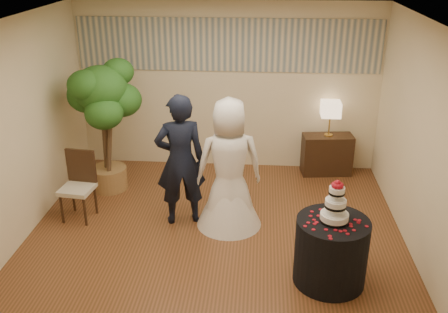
# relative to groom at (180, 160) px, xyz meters

# --- Properties ---
(floor) EXTENTS (5.00, 5.00, 0.00)m
(floor) POSITION_rel_groom_xyz_m (0.50, -0.51, -0.92)
(floor) COLOR brown
(floor) RESTS_ON ground
(ceiling) EXTENTS (5.00, 5.00, 0.00)m
(ceiling) POSITION_rel_groom_xyz_m (0.50, -0.51, 1.88)
(ceiling) COLOR white
(ceiling) RESTS_ON wall_back
(wall_back) EXTENTS (5.00, 0.06, 2.80)m
(wall_back) POSITION_rel_groom_xyz_m (0.50, 1.99, 0.48)
(wall_back) COLOR beige
(wall_back) RESTS_ON ground
(wall_front) EXTENTS (5.00, 0.06, 2.80)m
(wall_front) POSITION_rel_groom_xyz_m (0.50, -3.01, 0.48)
(wall_front) COLOR beige
(wall_front) RESTS_ON ground
(wall_left) EXTENTS (0.06, 5.00, 2.80)m
(wall_left) POSITION_rel_groom_xyz_m (-2.00, -0.51, 0.48)
(wall_left) COLOR beige
(wall_left) RESTS_ON ground
(wall_right) EXTENTS (0.06, 5.00, 2.80)m
(wall_right) POSITION_rel_groom_xyz_m (3.00, -0.51, 0.48)
(wall_right) COLOR beige
(wall_right) RESTS_ON ground
(mural_border) EXTENTS (4.90, 0.02, 0.85)m
(mural_border) POSITION_rel_groom_xyz_m (0.50, 1.97, 1.18)
(mural_border) COLOR #A2A392
(mural_border) RESTS_ON wall_back
(groom) EXTENTS (0.77, 0.61, 1.85)m
(groom) POSITION_rel_groom_xyz_m (0.00, 0.00, 0.00)
(groom) COLOR black
(groom) RESTS_ON floor
(bride) EXTENTS (1.05, 1.05, 1.81)m
(bride) POSITION_rel_groom_xyz_m (0.66, -0.04, -0.02)
(bride) COLOR white
(bride) RESTS_ON floor
(cake_table) EXTENTS (0.95, 0.95, 0.79)m
(cake_table) POSITION_rel_groom_xyz_m (1.90, -1.22, -0.53)
(cake_table) COLOR black
(cake_table) RESTS_ON floor
(wedding_cake) EXTENTS (0.32, 0.32, 0.50)m
(wedding_cake) POSITION_rel_groom_xyz_m (1.90, -1.22, 0.12)
(wedding_cake) COLOR white
(wedding_cake) RESTS_ON cake_table
(console) EXTENTS (0.85, 0.45, 0.68)m
(console) POSITION_rel_groom_xyz_m (2.19, 1.74, -0.58)
(console) COLOR #311F12
(console) RESTS_ON floor
(table_lamp) EXTENTS (0.31, 0.31, 0.58)m
(table_lamp) POSITION_rel_groom_xyz_m (2.19, 1.74, 0.05)
(table_lamp) COLOR beige
(table_lamp) RESTS_ON console
(ficus_tree) EXTENTS (1.23, 1.23, 2.09)m
(ficus_tree) POSITION_rel_groom_xyz_m (-1.30, 0.90, 0.12)
(ficus_tree) COLOR #265C1C
(ficus_tree) RESTS_ON floor
(side_chair) EXTENTS (0.50, 0.52, 0.98)m
(side_chair) POSITION_rel_groom_xyz_m (-1.46, -0.05, -0.44)
(side_chair) COLOR #311F12
(side_chair) RESTS_ON floor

